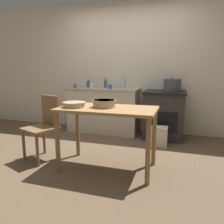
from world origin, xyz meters
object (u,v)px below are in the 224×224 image
at_px(work_table, 107,117).
at_px(mixing_bowl_large, 74,104).
at_px(flour_sack, 159,136).
at_px(stock_pot, 172,85).
at_px(chair, 44,125).
at_px(mixing_bowl_small, 104,103).
at_px(bottle_far_left, 88,84).
at_px(stove, 164,114).
at_px(cup_mid_right, 128,87).
at_px(cup_center_right, 110,87).
at_px(bottle_left, 105,84).
at_px(cup_center_left, 75,86).
at_px(bottle_mid_left, 123,82).
at_px(cup_center, 92,86).

distance_m(work_table, mixing_bowl_large, 0.45).
xyz_separation_m(flour_sack, stock_pot, (0.14, 0.58, 0.82)).
xyz_separation_m(work_table, mixing_bowl_large, (-0.41, -0.08, 0.16)).
bearing_deg(stock_pot, chair, -136.36).
relative_size(mixing_bowl_small, bottle_far_left, 1.80).
height_order(stove, stock_pot, stock_pot).
bearing_deg(cup_mid_right, stove, 14.82).
height_order(stove, bottle_far_left, bottle_far_left).
bearing_deg(cup_center_right, bottle_left, 124.79).
bearing_deg(chair, stock_pot, 64.56).
xyz_separation_m(chair, cup_center_left, (-0.21, 1.40, 0.45)).
bearing_deg(stock_pot, bottle_left, 174.62).
bearing_deg(work_table, cup_center_right, 106.68).
bearing_deg(bottle_left, bottle_mid_left, -1.26).
bearing_deg(stock_pot, cup_center_left, -174.36).
relative_size(chair, stock_pot, 2.77).
xyz_separation_m(work_table, bottle_far_left, (-0.98, 1.68, 0.28)).
distance_m(work_table, cup_mid_right, 1.41).
bearing_deg(bottle_mid_left, flour_sack, -40.36).
bearing_deg(bottle_far_left, flour_sack, -22.33).
distance_m(bottle_far_left, cup_center_right, 0.57).
bearing_deg(flour_sack, cup_center, 164.92).
distance_m(flour_sack, bottle_left, 1.59).
distance_m(cup_center_left, cup_mid_right, 1.10).
height_order(stove, cup_center, cup_center).
xyz_separation_m(flour_sack, bottle_mid_left, (-0.82, 0.69, 0.84)).
xyz_separation_m(mixing_bowl_small, bottle_left, (-0.58, 1.72, 0.12)).
bearing_deg(stove, stock_pot, 29.28).
distance_m(mixing_bowl_large, cup_center, 1.55).
xyz_separation_m(chair, mixing_bowl_small, (0.91, -0.02, 0.36)).
bearing_deg(bottle_mid_left, bottle_left, 178.74).
xyz_separation_m(mixing_bowl_small, bottle_mid_left, (-0.21, 1.72, 0.16)).
distance_m(bottle_left, cup_center, 0.38).
xyz_separation_m(bottle_mid_left, cup_mid_right, (0.19, -0.36, -0.06)).
bearing_deg(chair, bottle_left, 100.10).
distance_m(chair, mixing_bowl_small, 0.97).
relative_size(cup_center_left, cup_center_right, 0.95).
height_order(mixing_bowl_large, cup_center, cup_center).
bearing_deg(mixing_bowl_small, bottle_far_left, 119.41).
bearing_deg(cup_mid_right, bottle_far_left, 162.04).
bearing_deg(bottle_far_left, mixing_bowl_small, -60.59).
distance_m(stove, bottle_far_left, 1.65).
relative_size(mixing_bowl_large, bottle_mid_left, 0.96).
bearing_deg(stove, flour_sack, -92.99).
xyz_separation_m(stove, mixing_bowl_small, (-0.63, -1.53, 0.41)).
xyz_separation_m(mixing_bowl_large, cup_center_left, (-0.75, 1.52, 0.10)).
height_order(chair, cup_center_left, cup_center_left).
relative_size(stove, stock_pot, 2.69).
distance_m(mixing_bowl_small, bottle_mid_left, 1.74).
relative_size(stock_pot, bottle_left, 1.67).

